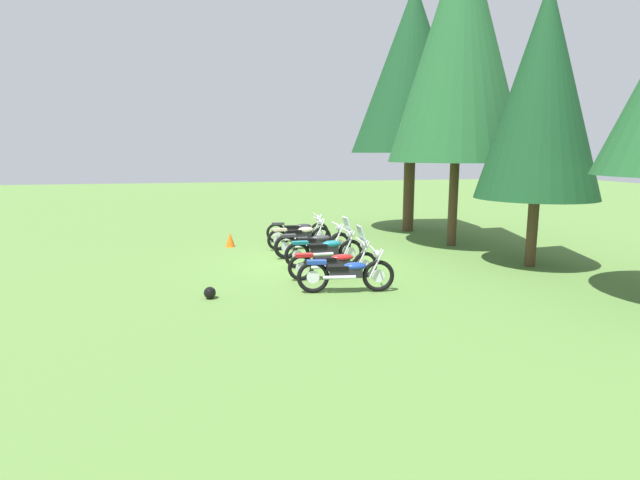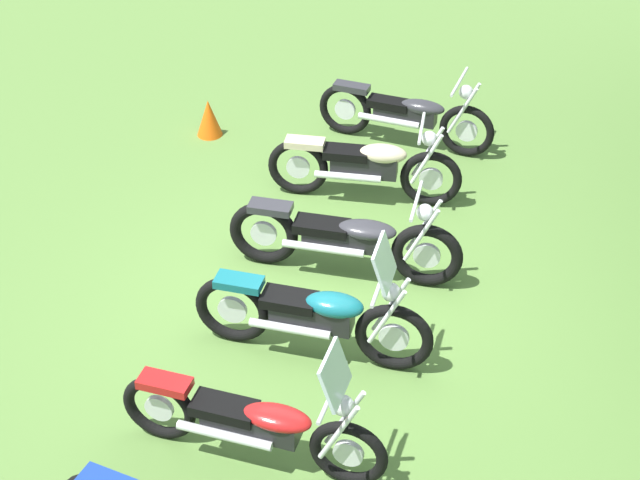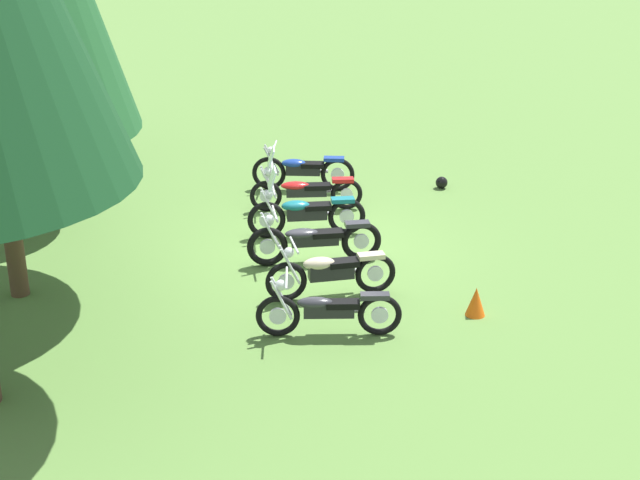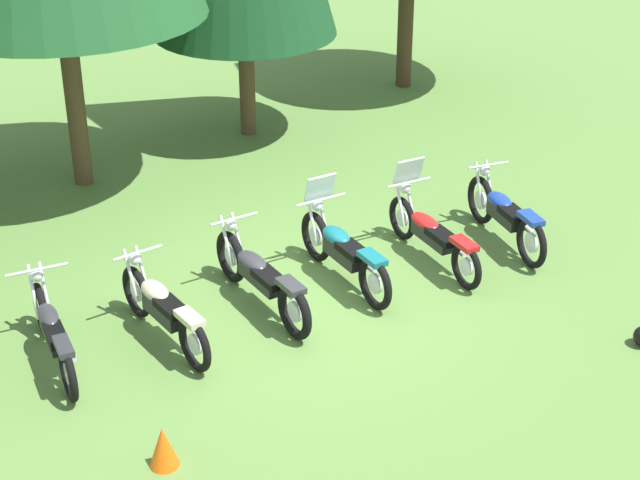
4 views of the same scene
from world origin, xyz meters
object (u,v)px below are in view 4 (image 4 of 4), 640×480
Objects in this scene: motorcycle_0 at (53,333)px; traffic_cone at (163,447)px; motorcycle_3 at (343,250)px; motorcycle_5 at (505,214)px; motorcycle_1 at (163,309)px; motorcycle_4 at (432,233)px; motorcycle_2 at (261,277)px.

motorcycle_0 is 4.64× the size of traffic_cone.
motorcycle_3 is 1.02× the size of motorcycle_5.
motorcycle_5 is (5.34, 0.12, 0.00)m from motorcycle_1.
traffic_cone is (0.48, -2.41, -0.19)m from motorcycle_0.
motorcycle_3 reaches higher than traffic_cone.
motorcycle_3 is 0.98× the size of motorcycle_4.
motorcycle_2 is at bearing 97.21° from motorcycle_5.
motorcycle_0 is 0.98× the size of motorcycle_3.
motorcycle_3 reaches higher than motorcycle_2.
motorcycle_2 is 1.09× the size of motorcycle_5.
motorcycle_0 is at bearing 88.91° from motorcycle_3.
motorcycle_5 is 4.63× the size of traffic_cone.
motorcycle_1 is 2.42m from traffic_cone.
motorcycle_3 reaches higher than motorcycle_0.
motorcycle_4 is 1.04× the size of motorcycle_5.
motorcycle_4 is (5.42, -0.00, 0.02)m from motorcycle_0.
motorcycle_1 is 5.34m from motorcycle_5.
motorcycle_2 is 2.67m from motorcycle_4.
motorcycle_0 is at bearing 75.68° from motorcycle_1.
motorcycle_4 is at bearing -86.60° from motorcycle_0.
motorcycle_3 reaches higher than motorcycle_4.
motorcycle_1 is (1.34, -0.16, 0.03)m from motorcycle_0.
motorcycle_0 is 1.00× the size of motorcycle_5.
motorcycle_4 is at bearing -95.44° from motorcycle_3.
traffic_cone is (-2.26, -2.41, -0.21)m from motorcycle_2.
motorcycle_3 reaches higher than motorcycle_5.
motorcycle_3 is at bearing -85.48° from motorcycle_0.
motorcycle_4 reaches higher than motorcycle_0.
motorcycle_3 is 4.33m from traffic_cone.
motorcycle_1 reaches higher than motorcycle_0.
motorcycle_2 reaches higher than motorcycle_1.
motorcycle_0 is 0.92× the size of motorcycle_2.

